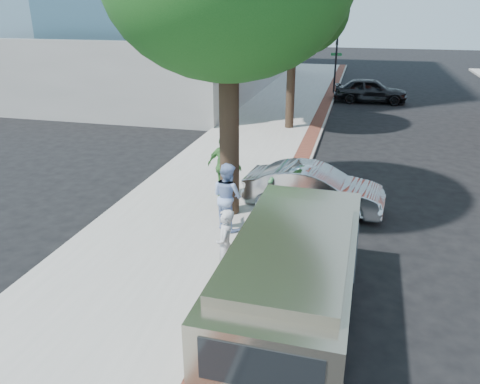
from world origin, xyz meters
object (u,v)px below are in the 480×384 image
(parking_meter, at_px, (271,194))
(van, at_px, (294,273))
(person_green, at_px, (224,166))
(bg_car, at_px, (370,90))
(person_gray, at_px, (225,246))
(sedan_silver, at_px, (314,188))
(person_officer, at_px, (227,196))

(parking_meter, height_order, van, van)
(person_green, relative_size, bg_car, 0.44)
(bg_car, bearing_deg, parking_meter, 171.67)
(person_green, distance_m, van, 6.06)
(person_gray, distance_m, bg_car, 21.69)
(person_gray, xyz_separation_m, person_green, (-1.31, 4.45, 0.15))
(sedan_silver, height_order, van, van)
(parking_meter, xyz_separation_m, sedan_silver, (0.87, 2.08, -0.55))
(sedan_silver, relative_size, bg_car, 0.92)
(parking_meter, bearing_deg, person_gray, -101.43)
(van, bearing_deg, person_officer, 124.47)
(parking_meter, distance_m, bg_car, 19.26)
(person_officer, relative_size, van, 0.33)
(person_gray, bearing_deg, van, 49.03)
(bg_car, height_order, van, van)
(parking_meter, height_order, person_officer, person_officer)
(person_gray, distance_m, sedan_silver, 4.67)
(person_gray, bearing_deg, person_officer, -175.93)
(person_gray, relative_size, person_green, 0.84)
(person_green, height_order, van, person_green)
(parking_meter, xyz_separation_m, person_gray, (-0.48, -2.39, -0.26))
(parking_meter, distance_m, person_green, 2.73)
(sedan_silver, bearing_deg, van, -172.82)
(person_officer, height_order, bg_car, person_officer)
(person_officer, height_order, person_green, person_green)
(parking_meter, distance_m, person_officer, 1.14)
(person_officer, xyz_separation_m, person_green, (-0.67, 2.04, 0.08))
(person_green, bearing_deg, person_gray, 119.86)
(person_green, distance_m, bg_car, 17.57)
(person_officer, bearing_deg, sedan_silver, -101.52)
(sedan_silver, bearing_deg, person_gray, 168.19)
(person_officer, distance_m, sedan_silver, 2.88)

